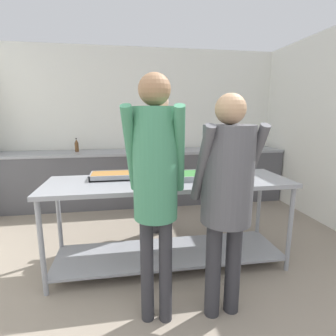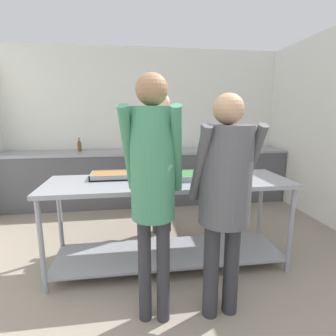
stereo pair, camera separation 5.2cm
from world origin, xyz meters
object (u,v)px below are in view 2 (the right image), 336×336
at_px(water_bottle, 79,145).
at_px(guest_serving_left, 153,174).
at_px(sauce_pan, 155,171).
at_px(serving_tray_vegetables, 112,175).
at_px(plate_stack, 234,176).
at_px(serving_tray_roast, 197,176).
at_px(cook_behind_counter, 161,148).
at_px(guest_serving_right, 225,186).

bearing_deg(water_bottle, guest_serving_left, -70.50).
bearing_deg(sauce_pan, guest_serving_left, -96.23).
relative_size(serving_tray_vegetables, guest_serving_left, 0.24).
distance_m(sauce_pan, plate_stack, 0.80).
xyz_separation_m(sauce_pan, serving_tray_roast, (0.40, -0.15, -0.03)).
relative_size(guest_serving_left, water_bottle, 7.97).
relative_size(serving_tray_roast, plate_stack, 1.44).
relative_size(serving_tray_roast, guest_serving_left, 0.21).
height_order(serving_tray_roast, water_bottle, water_bottle).
distance_m(plate_stack, cook_behind_counter, 1.05).
distance_m(guest_serving_left, cook_behind_counter, 1.52).
xyz_separation_m(guest_serving_right, cook_behind_counter, (-0.27, 1.51, 0.09)).
height_order(guest_serving_left, water_bottle, guest_serving_left).
bearing_deg(cook_behind_counter, serving_tray_roast, -70.00).
bearing_deg(water_bottle, serving_tray_vegetables, -70.93).
height_order(serving_tray_vegetables, sauce_pan, sauce_pan).
distance_m(serving_tray_vegetables, serving_tray_roast, 0.85).
height_order(serving_tray_roast, guest_serving_left, guest_serving_left).
height_order(serving_tray_roast, cook_behind_counter, cook_behind_counter).
xyz_separation_m(serving_tray_vegetables, water_bottle, (-0.65, 1.89, 0.10)).
bearing_deg(water_bottle, guest_serving_right, -61.86).
height_order(sauce_pan, serving_tray_roast, sauce_pan).
height_order(guest_serving_right, cook_behind_counter, cook_behind_counter).
bearing_deg(serving_tray_vegetables, guest_serving_left, -69.61).
distance_m(sauce_pan, cook_behind_counter, 0.62).
xyz_separation_m(cook_behind_counter, water_bottle, (-1.22, 1.29, -0.09)).
bearing_deg(plate_stack, sauce_pan, 162.14).
xyz_separation_m(guest_serving_right, water_bottle, (-1.49, 2.80, -0.01)).
relative_size(cook_behind_counter, water_bottle, 7.93).
bearing_deg(water_bottle, serving_tray_roast, -53.60).
height_order(sauce_pan, cook_behind_counter, cook_behind_counter).
height_order(sauce_pan, guest_serving_left, guest_serving_left).
bearing_deg(sauce_pan, serving_tray_vegetables, -178.07).
bearing_deg(guest_serving_left, guest_serving_right, -1.33).
relative_size(guest_serving_right, water_bottle, 7.43).
distance_m(guest_serving_left, water_bottle, 2.95).
bearing_deg(plate_stack, cook_behind_counter, 126.77).
height_order(serving_tray_vegetables, water_bottle, water_bottle).
bearing_deg(sauce_pan, water_bottle, 120.06).
distance_m(serving_tray_roast, guest_serving_left, 0.94).
relative_size(guest_serving_left, guest_serving_right, 1.07).
bearing_deg(serving_tray_roast, guest_serving_right, -89.62).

